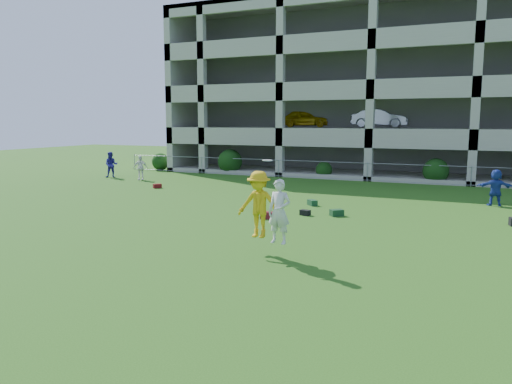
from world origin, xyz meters
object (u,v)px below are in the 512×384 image
at_px(bystander_a, 111,165).
at_px(parking_garage, 393,91).
at_px(frisbee_contest, 263,206).
at_px(bystander_b, 140,168).
at_px(bystander_d, 496,187).

bearing_deg(bystander_a, parking_garage, 9.86).
bearing_deg(frisbee_contest, bystander_a, 141.22).
relative_size(bystander_b, frisbee_contest, 0.68).
xyz_separation_m(bystander_d, parking_garage, (-7.12, 15.35, 5.19)).
relative_size(bystander_b, parking_garage, 0.05).
bearing_deg(parking_garage, bystander_d, -65.11).
bearing_deg(frisbee_contest, bystander_d, 62.41).
height_order(bystander_b, parking_garage, parking_garage).
xyz_separation_m(bystander_b, bystander_d, (20.59, -1.42, 0.05)).
distance_m(bystander_d, frisbee_contest, 13.45).
height_order(frisbee_contest, parking_garage, parking_garage).
xyz_separation_m(bystander_d, frisbee_contest, (-6.22, -11.91, 0.60)).
distance_m(bystander_a, frisbee_contest, 21.78).
bearing_deg(bystander_d, bystander_a, -14.60).
height_order(bystander_d, frisbee_contest, frisbee_contest).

